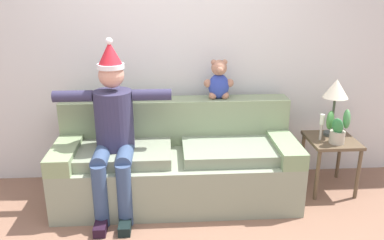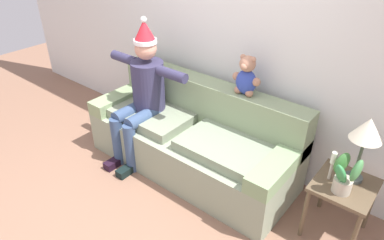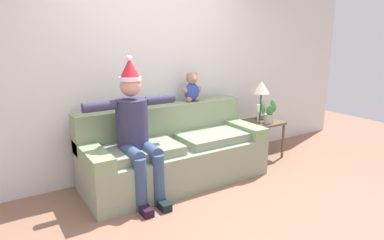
# 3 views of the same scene
# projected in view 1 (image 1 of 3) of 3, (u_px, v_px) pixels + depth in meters

# --- Properties ---
(back_wall) EXTENTS (7.00, 0.10, 2.70)m
(back_wall) POSITION_uv_depth(u_px,v_px,m) (174.00, 48.00, 3.90)
(back_wall) COLOR silver
(back_wall) RESTS_ON ground_plane
(couch) EXTENTS (2.20, 0.86, 0.90)m
(couch) POSITION_uv_depth(u_px,v_px,m) (177.00, 162.00, 3.75)
(couch) COLOR gray
(couch) RESTS_ON ground_plane
(person_seated) EXTENTS (1.02, 0.77, 1.53)m
(person_seated) POSITION_uv_depth(u_px,v_px,m) (113.00, 127.00, 3.42)
(person_seated) COLOR #33304F
(person_seated) RESTS_ON ground_plane
(teddy_bear) EXTENTS (0.29, 0.17, 0.38)m
(teddy_bear) POSITION_uv_depth(u_px,v_px,m) (219.00, 81.00, 3.78)
(teddy_bear) COLOR #2F43A6
(teddy_bear) RESTS_ON couch
(side_table) EXTENTS (0.45, 0.49, 0.53)m
(side_table) POSITION_uv_depth(u_px,v_px,m) (331.00, 147.00, 3.85)
(side_table) COLOR brown
(side_table) RESTS_ON ground_plane
(table_lamp) EXTENTS (0.24, 0.24, 0.57)m
(table_lamp) POSITION_uv_depth(u_px,v_px,m) (336.00, 91.00, 3.77)
(table_lamp) COLOR #434E4B
(table_lamp) RESTS_ON side_table
(potted_plant) EXTENTS (0.24, 0.26, 0.34)m
(potted_plant) POSITION_uv_depth(u_px,v_px,m) (338.00, 128.00, 3.68)
(potted_plant) COLOR #BCB39E
(potted_plant) RESTS_ON side_table
(candle_tall) EXTENTS (0.04, 0.04, 0.26)m
(candle_tall) POSITION_uv_depth(u_px,v_px,m) (322.00, 123.00, 3.74)
(candle_tall) COLOR beige
(candle_tall) RESTS_ON side_table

